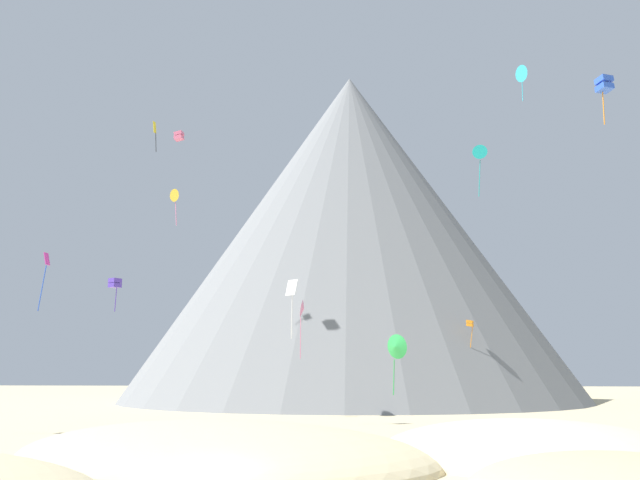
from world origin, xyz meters
TOP-DOWN VIEW (x-y plane):
  - dune_foreground_right at (-1.89, 11.11)m, footprint 32.47×31.01m
  - dune_back_low at (15.02, 11.38)m, footprint 23.31×22.95m
  - bush_far_right at (17.75, 23.27)m, footprint 3.27×3.27m
  - bush_mid_center at (-2.27, 16.60)m, footprint 1.41×1.41m
  - rock_massif at (3.75, 86.38)m, footprint 103.29×103.29m
  - kite_cyan_high at (23.34, 45.46)m, footprint 1.33×1.86m
  - kite_teal_high at (18.29, 44.86)m, footprint 1.64×0.68m
  - kite_yellow_high at (-20.33, 53.00)m, footprint 0.53×0.72m
  - kite_green_low at (8.34, 27.30)m, footprint 1.81×1.65m
  - kite_orange_low at (18.36, 58.66)m, footprint 1.03×1.00m
  - kite_white_low at (-0.87, 35.50)m, footprint 1.16×1.02m
  - kite_rainbow_high at (-16.98, 52.13)m, footprint 1.16×1.10m
  - kite_pink_low at (-1.04, 47.26)m, footprint 0.61×1.88m
  - kite_blue_mid at (24.08, 22.51)m, footprint 1.30×1.33m
  - kite_gold_mid at (-14.66, 43.75)m, footprint 1.39×1.04m
  - kite_indigo_low at (-17.75, 35.78)m, footprint 1.26×1.26m
  - kite_magenta_low at (-19.38, 25.01)m, footprint 0.61×0.60m

SIDE VIEW (x-z plane):
  - dune_foreground_right at x=-1.89m, z-range -1.98..1.98m
  - dune_back_low at x=15.02m, z-range -2.17..2.17m
  - bush_far_right at x=17.75m, z-range 0.00..0.71m
  - bush_mid_center at x=-2.27m, z-range 0.00..0.84m
  - kite_green_low at x=8.34m, z-range 4.21..8.88m
  - kite_orange_low at x=18.36m, z-range 8.25..12.46m
  - kite_pink_low at x=-1.04m, z-range 8.15..14.44m
  - kite_white_low at x=-0.87m, z-range 9.01..14.47m
  - kite_magenta_low at x=-19.38m, z-range 10.22..14.89m
  - kite_indigo_low at x=-17.75m, z-range 11.32..14.44m
  - kite_gold_mid at x=-14.66m, z-range 21.31..25.41m
  - kite_blue_mid at x=24.08m, z-range 23.86..27.65m
  - rock_massif at x=3.75m, z-range -1.26..53.73m
  - kite_teal_high at x=18.29m, z-range 24.89..30.63m
  - kite_rainbow_high at x=-16.98m, z-range 32.61..33.77m
  - kite_yellow_high at x=-20.33m, z-range 32.27..36.25m
  - kite_cyan_high at x=23.34m, z-range 34.87..39.01m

